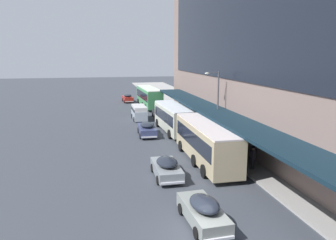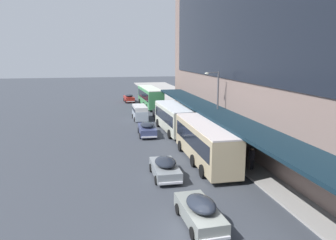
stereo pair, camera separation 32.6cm
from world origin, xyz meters
TOP-DOWN VIEW (x-y plane):
  - ground at (0.00, 0.00)m, footprint 240.00×240.00m
  - transit_bus_kerbside_front at (3.84, 22.35)m, footprint 3.01×9.52m
  - transit_bus_kerbside_rear at (3.92, 11.04)m, footprint 2.69×10.74m
  - transit_bus_kerbside_far at (3.93, 41.50)m, footprint 3.06×11.31m
  - sedan_second_near at (0.85, 48.22)m, footprint 1.95×4.33m
  - sedan_trailing_near at (0.52, 1.27)m, footprint 1.95×4.55m
  - sedan_oncoming_rear at (0.53, 21.29)m, footprint 2.05×4.67m
  - sedan_second_mid at (3.87, 31.21)m, footprint 2.10×5.05m
  - sedan_lead_mid at (0.04, 8.38)m, footprint 1.92×4.39m
  - vw_van at (0.84, 30.72)m, footprint 1.93×4.56m
  - pedestrian_at_kerb at (6.87, 8.29)m, footprint 0.59×0.36m
  - street_lamp at (6.88, 16.65)m, footprint 1.50×0.28m
  - fire_hydrant at (6.81, 15.92)m, footprint 0.20×0.40m

SIDE VIEW (x-z plane):
  - ground at x=0.00m, z-range 0.00..0.00m
  - fire_hydrant at x=6.81m, z-range 0.14..0.84m
  - sedan_second_mid at x=3.87m, z-range 0.00..1.49m
  - sedan_lead_mid at x=0.04m, z-range -0.01..1.54m
  - sedan_trailing_near at x=0.52m, z-range -0.01..1.56m
  - sedan_oncoming_rear at x=0.53m, z-range 0.00..1.55m
  - sedan_second_near at x=0.85m, z-range -0.01..1.56m
  - vw_van at x=0.84m, z-range 0.12..2.08m
  - pedestrian_at_kerb at x=6.87m, z-range 0.25..2.11m
  - transit_bus_kerbside_front at x=3.84m, z-range 0.24..3.37m
  - transit_bus_kerbside_rear at x=3.92m, z-range 0.24..3.56m
  - transit_bus_kerbside_far at x=3.93m, z-range 0.24..3.56m
  - street_lamp at x=6.88m, z-range 0.72..7.86m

